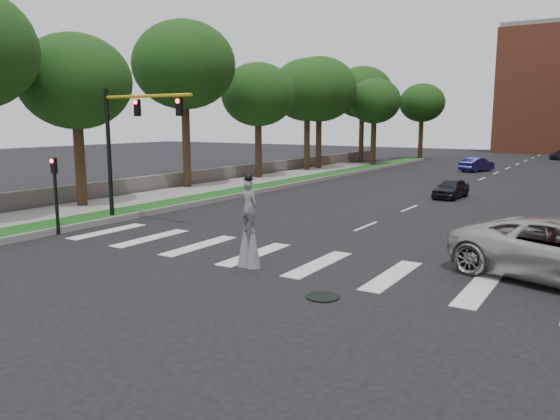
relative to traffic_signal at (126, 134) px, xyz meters
name	(u,v)px	position (x,y,z in m)	size (l,w,h in m)	color
ground_plane	(270,266)	(9.78, -3.00, -4.15)	(160.00, 160.00, 0.00)	black
grass_median	(286,183)	(-1.72, 17.00, -4.03)	(2.00, 60.00, 0.25)	#154916
median_curb	(299,184)	(-0.67, 17.00, -4.01)	(0.20, 60.00, 0.28)	gray
sidewalk_left	(162,196)	(-4.72, 7.00, -4.06)	(4.00, 60.00, 0.18)	gray
stone_wall	(242,172)	(-7.22, 19.00, -3.60)	(0.50, 56.00, 1.10)	#5A554D
manhole	(322,297)	(12.78, -5.00, -4.13)	(0.90, 0.90, 0.04)	black
traffic_signal	(126,134)	(0.00, 0.00, 0.00)	(5.30, 0.23, 6.20)	black
secondary_signal	(55,189)	(-0.52, -3.50, -2.20)	(0.25, 0.21, 3.23)	black
stilt_performer	(249,231)	(9.27, -3.46, -2.95)	(0.84, 0.52, 3.05)	#362415
car_near	(451,188)	(10.59, 16.33, -3.54)	(1.43, 3.55, 1.21)	black
car_mid	(477,165)	(7.93, 35.63, -3.50)	(1.39, 3.98, 1.31)	#1A1753
tree_1	(75,82)	(-5.45, 1.63, 2.58)	(5.90, 5.90, 9.28)	#362415
tree_2	(184,65)	(-6.27, 11.12, 4.27)	(7.00, 7.00, 11.43)	#362415
tree_3	(258,95)	(-5.72, 19.18, 2.60)	(5.94, 5.94, 9.32)	#362415
tree_4	(319,90)	(-5.55, 29.28, 3.50)	(7.21, 7.21, 10.74)	#362415
tree_5	(362,92)	(-6.06, 40.64, 3.72)	(6.82, 6.82, 10.80)	#362415
tree_6	(374,101)	(-2.36, 35.23, 2.50)	(5.36, 5.36, 8.98)	#362415
tree_7	(422,103)	(-1.54, 48.20, 2.65)	(5.43, 5.43, 9.16)	#362415
tree_8	(307,90)	(-5.75, 27.32, 3.35)	(6.74, 6.74, 10.39)	#362415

